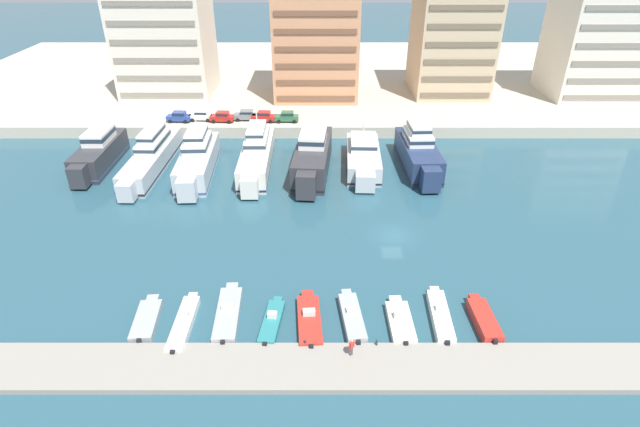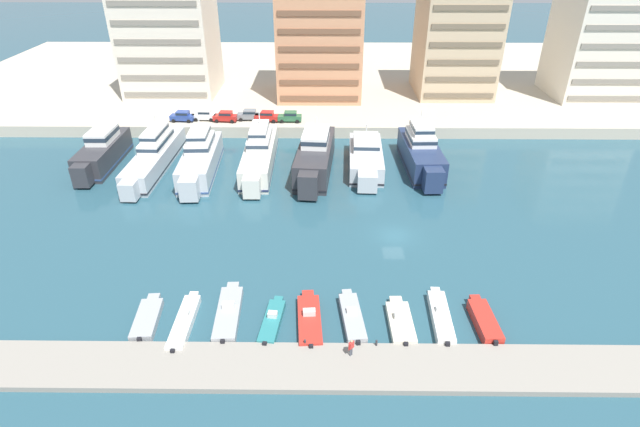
{
  "view_description": "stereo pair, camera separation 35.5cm",
  "coord_description": "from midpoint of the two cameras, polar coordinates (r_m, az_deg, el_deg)",
  "views": [
    {
      "loc": [
        -8.7,
        -49.79,
        32.05
      ],
      "look_at": [
        -8.88,
        0.84,
        2.5
      ],
      "focal_mm": 28.0,
      "sensor_mm": 36.0,
      "label": 1
    },
    {
      "loc": [
        -8.34,
        -49.79,
        32.05
      ],
      "look_at": [
        -8.88,
        0.84,
        2.5
      ],
      "focal_mm": 28.0,
      "sensor_mm": 36.0,
      "label": 2
    }
  ],
  "objects": [
    {
      "name": "yacht_silver_mid_left",
      "position": [
        75.34,
        -13.78,
        6.07
      ],
      "size": [
        5.2,
        18.81,
        7.95
      ],
      "color": "silver",
      "rests_on": "ground"
    },
    {
      "name": "motorboat_cream_mid_right",
      "position": [
        47.39,
        9.08,
        -12.09
      ],
      "size": [
        2.26,
        6.52,
        1.34
      ],
      "color": "beige",
      "rests_on": "ground"
    },
    {
      "name": "motorboat_white_left",
      "position": [
        48.37,
        -15.33,
        -11.92
      ],
      "size": [
        1.59,
        8.01,
        1.37
      ],
      "color": "white",
      "rests_on": "ground"
    },
    {
      "name": "ground_plane",
      "position": [
        59.83,
        8.37,
        -2.49
      ],
      "size": [
        400.0,
        400.0,
        0.0
      ],
      "primitive_type": "plane",
      "color": "#285160"
    },
    {
      "name": "yacht_navy_mid_right",
      "position": [
        76.32,
        11.25,
        6.82
      ],
      "size": [
        5.23,
        17.59,
        8.32
      ],
      "color": "navy",
      "rests_on": "ground"
    },
    {
      "name": "yacht_silver_left",
      "position": [
        79.18,
        -18.62,
        6.32
      ],
      "size": [
        4.47,
        22.3,
        7.33
      ],
      "color": "silver",
      "rests_on": "ground"
    },
    {
      "name": "motorboat_red_far_right",
      "position": [
        49.14,
        18.15,
        -11.5
      ],
      "size": [
        2.0,
        6.4,
        1.05
      ],
      "color": "red",
      "rests_on": "ground"
    },
    {
      "name": "motorboat_grey_mid_left",
      "position": [
        48.41,
        -10.51,
        -11.13
      ],
      "size": [
        2.43,
        8.38,
        1.35
      ],
      "color": "#9EA3A8",
      "rests_on": "ground"
    },
    {
      "name": "yacht_ivory_center_left",
      "position": [
        75.99,
        -7.17,
        6.85
      ],
      "size": [
        4.41,
        21.42,
        7.67
      ],
      "color": "silver",
      "rests_on": "ground"
    },
    {
      "name": "apartment_block_far_left",
      "position": [
        107.25,
        -17.28,
        19.12
      ],
      "size": [
        17.64,
        14.78,
        25.2
      ],
      "color": "silver",
      "rests_on": "quay_promenade"
    },
    {
      "name": "car_red_mid_left",
      "position": [
        90.02,
        -11.02,
        10.84
      ],
      "size": [
        4.21,
        2.16,
        1.8
      ],
      "color": "red",
      "rests_on": "quay_promenade"
    },
    {
      "name": "motorboat_grey_center_right",
      "position": [
        47.22,
        3.6,
        -11.75
      ],
      "size": [
        2.41,
        7.32,
        1.3
      ],
      "color": "#9EA3A8",
      "rests_on": "ground"
    },
    {
      "name": "quay_promenade",
      "position": [
        120.0,
        4.43,
        15.17
      ],
      "size": [
        180.0,
        70.0,
        1.96
      ],
      "primitive_type": "cube",
      "color": "#BCB29E",
      "rests_on": "ground"
    },
    {
      "name": "yacht_charcoal_center",
      "position": [
        73.77,
        -0.81,
        6.54
      ],
      "size": [
        6.03,
        19.37,
        7.54
      ],
      "color": "#333338",
      "rests_on": "ground"
    },
    {
      "name": "motorboat_red_center",
      "position": [
        47.05,
        -1.3,
        -12.01
      ],
      "size": [
        2.53,
        7.74,
        1.32
      ],
      "color": "red",
      "rests_on": "ground"
    },
    {
      "name": "motorboat_grey_far_left",
      "position": [
        49.78,
        -19.23,
        -11.33
      ],
      "size": [
        2.46,
        6.42,
        0.83
      ],
      "color": "#9EA3A8",
      "rests_on": "ground"
    },
    {
      "name": "yacht_silver_center_right",
      "position": [
        75.45,
        5.03,
        6.44
      ],
      "size": [
        5.45,
        17.07,
        6.08
      ],
      "color": "silver",
      "rests_on": "ground"
    },
    {
      "name": "bollard_west",
      "position": [
        44.34,
        -1.78,
        -14.47
      ],
      "size": [
        0.2,
        0.2,
        0.61
      ],
      "color": "#2D2D33",
      "rests_on": "pier_dock"
    },
    {
      "name": "bollard_west_mid",
      "position": [
        44.56,
        6.41,
        -14.41
      ],
      "size": [
        0.2,
        0.2,
        0.61
      ],
      "color": "#2D2D33",
      "rests_on": "pier_dock"
    },
    {
      "name": "car_green_center_right",
      "position": [
        88.62,
        -3.71,
        11.03
      ],
      "size": [
        4.11,
        1.94,
        1.8
      ],
      "color": "#2D6642",
      "rests_on": "quay_promenade"
    },
    {
      "name": "apartment_block_mid_left",
      "position": [
        106.94,
        14.9,
        18.32
      ],
      "size": [
        14.66,
        15.71,
        21.22
      ],
      "color": "#C6AD89",
      "rests_on": "quay_promenade"
    },
    {
      "name": "pedestrian_near_edge",
      "position": [
        43.07,
        3.55,
        -14.89
      ],
      "size": [
        0.51,
        0.5,
        1.73
      ],
      "color": "#4C515B",
      "rests_on": "pier_dock"
    },
    {
      "name": "apartment_block_center_left",
      "position": [
        114.88,
        29.39,
        17.25
      ],
      "size": [
        16.76,
        15.04,
        24.53
      ],
      "color": "silver",
      "rests_on": "quay_promenade"
    },
    {
      "name": "car_white_left",
      "position": [
        91.5,
        -13.35,
        10.9
      ],
      "size": [
        4.15,
        2.03,
        1.8
      ],
      "color": "white",
      "rests_on": "quay_promenade"
    },
    {
      "name": "motorboat_white_right",
      "position": [
        48.58,
        13.52,
        -11.32
      ],
      "size": [
        1.9,
        7.82,
        1.32
      ],
      "color": "white",
      "rests_on": "ground"
    },
    {
      "name": "car_blue_far_left",
      "position": [
        91.84,
        -15.72,
        10.66
      ],
      "size": [
        4.2,
        2.13,
        1.8
      ],
      "color": "#28428E",
      "rests_on": "quay_promenade"
    },
    {
      "name": "pier_dock",
      "position": [
        43.98,
        11.83,
        -16.87
      ],
      "size": [
        120.0,
        5.09,
        0.53
      ],
      "primitive_type": "cube",
      "color": "gray",
      "rests_on": "ground"
    },
    {
      "name": "apartment_block_left",
      "position": [
        101.8,
        -0.35,
        19.34
      ],
      "size": [
        16.29,
        15.73,
        23.48
      ],
      "color": "tan",
      "rests_on": "quay_promenade"
    },
    {
      "name": "yacht_charcoal_far_left",
      "position": [
        82.64,
        -23.88,
        6.4
      ],
      "size": [
        4.18,
        16.39,
        7.09
      ],
      "color": "#333338",
      "rests_on": "ground"
    },
    {
      "name": "car_red_center",
      "position": [
        89.08,
        -6.37,
        11.01
      ],
      "size": [
        4.23,
        2.2,
        1.8
      ],
      "color": "red",
      "rests_on": "quay_promenade"
    },
    {
      "name": "motorboat_teal_center_left",
      "position": [
        47.1,
        -5.57,
        -12.17
      ],
      "size": [
        2.16,
        6.59,
        1.21
      ],
      "color": "teal",
      "rests_on": "ground"
    },
    {
      "name": "car_grey_center_left",
      "position": [
        90.16,
        -8.36,
        11.11
      ],
      "size": [
        4.12,
        1.96,
        1.8
      ],
      "color": "slate",
      "rests_on": "quay_promenade"
    }
  ]
}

